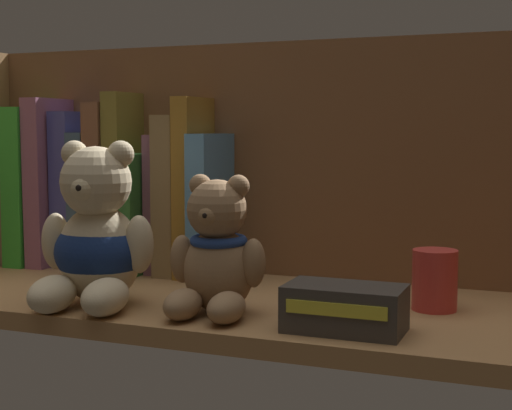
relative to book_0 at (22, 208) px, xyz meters
The scene contains 18 objects.
shelf_board 41.52cm from the book_0, 18.22° to the right, with size 83.77×29.54×2.00cm, color #9E7042.
shelf_back_panel 39.23cm from the book_0, ahead, with size 86.17×1.20×32.31cm, color brown.
book_0 is the anchor object (origin of this frame).
book_1 5.01cm from the book_0, ahead, with size 3.15×13.80×22.15cm, color green.
book_2 7.88cm from the book_0, ahead, with size 2.70×13.00×23.37cm, color #9C5D7B.
book_3 10.30cm from the book_0, ahead, with size 2.98×9.29×21.56cm, color #4C4FA4.
book_4 12.86cm from the book_0, ahead, with size 2.48×10.39×18.69cm, color #415C75.
book_5 15.96cm from the book_0, ahead, with size 2.63×10.58×22.69cm, color brown.
book_6 18.83cm from the book_0, ahead, with size 2.49×9.95×24.03cm, color olive.
book_7 21.28cm from the book_0, ahead, with size 3.03×14.76×15.89cm, color #337432.
book_8 23.88cm from the book_0, ahead, with size 1.63×9.34×18.39cm, color #8E5872.
book_9 26.48cm from the book_0, ahead, with size 2.92×11.65×20.91cm, color olive.
book_10 29.43cm from the book_0, ahead, with size 2.31×12.32×23.19cm, color #9F6E25.
book_11 31.90cm from the book_0, ahead, with size 2.64×14.64×18.56cm, color #528BBF.
teddy_bear_larger 34.09cm from the book_0, 38.17° to the right, with size 13.23×14.04×17.88cm.
teddy_bear_smaller 45.37cm from the book_0, 26.34° to the right, with size 10.56×10.73×14.45cm.
pillar_candle 62.39cm from the book_0, ahead, with size 4.74×4.74×6.43cm, color #C63833.
small_product_box 59.34cm from the book_0, 21.86° to the right, with size 11.16×6.41×4.41cm.
Camera 1 is at (34.47, -77.96, 20.86)cm, focal length 53.42 mm.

